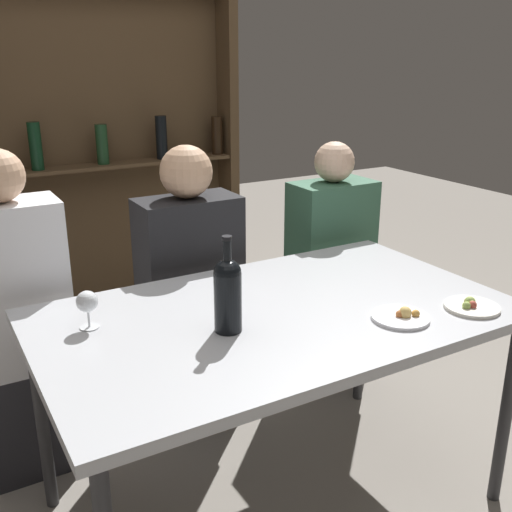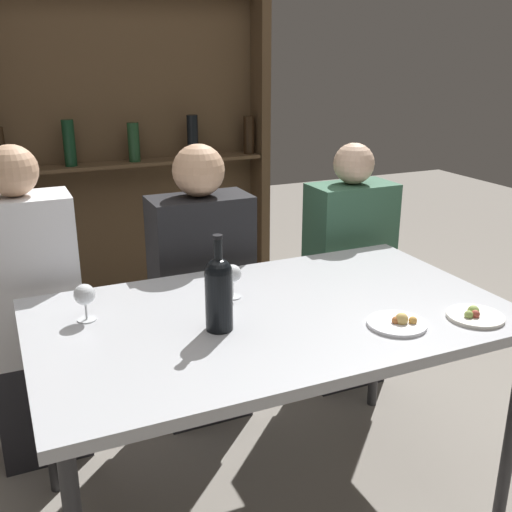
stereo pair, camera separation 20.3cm
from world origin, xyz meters
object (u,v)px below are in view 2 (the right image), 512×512
wine_bottle (219,290)px  food_plate_0 (475,315)px  seated_person_center (202,296)px  seated_person_right (348,276)px  seated_person_left (31,320)px  wine_glass_1 (85,296)px  food_plate_1 (398,323)px  wine_glass_0 (232,275)px

wine_bottle → food_plate_0: (0.77, -0.26, -0.12)m
seated_person_center → seated_person_right: seated_person_center is taller
seated_person_left → seated_person_center: seated_person_left is taller
wine_glass_1 → food_plate_0: (1.13, -0.49, -0.07)m
food_plate_1 → seated_person_center: seated_person_center is taller
seated_person_center → wine_bottle: bearing=-104.6°
seated_person_left → food_plate_1: bearing=-41.4°
seated_person_center → food_plate_0: bearing=-58.4°
food_plate_0 → seated_person_center: seated_person_center is taller
wine_glass_1 → seated_person_center: 0.77m
seated_person_left → seated_person_center: bearing=0.0°
seated_person_center → food_plate_1: bearing=-69.8°
food_plate_0 → seated_person_right: seated_person_right is taller
wine_bottle → food_plate_1: size_ratio=1.63×
wine_bottle → seated_person_right: 1.20m
food_plate_0 → seated_person_center: size_ratio=0.15×
wine_glass_1 → seated_person_left: 0.55m
wine_bottle → wine_glass_0: wine_bottle is taller
food_plate_0 → wine_bottle: bearing=161.4°
wine_bottle → food_plate_0: 0.82m
wine_bottle → seated_person_left: bearing=126.2°
wine_glass_1 → food_plate_1: size_ratio=0.66×
wine_glass_0 → wine_glass_1: size_ratio=0.98×
wine_glass_1 → seated_person_right: size_ratio=0.10×
seated_person_center → wine_glass_1: bearing=-139.3°
food_plate_1 → seated_person_right: 1.01m
food_plate_0 → wine_glass_0: bearing=143.4°
wine_glass_1 → seated_person_right: bearing=20.1°
wine_glass_0 → food_plate_0: (0.64, -0.48, -0.07)m
wine_glass_0 → seated_person_right: (0.79, 0.48, -0.29)m
seated_person_left → seated_person_right: seated_person_left is taller
wine_glass_1 → seated_person_left: size_ratio=0.10×
wine_bottle → seated_person_center: size_ratio=0.25×
seated_person_left → seated_person_right: size_ratio=1.07×
wine_glass_0 → seated_person_center: 0.55m
wine_bottle → wine_glass_1: 0.43m
wine_glass_0 → seated_person_right: 0.97m
wine_glass_1 → food_plate_1: 0.98m
wine_glass_0 → food_plate_0: 0.80m
food_plate_0 → seated_person_right: (0.14, 0.96, -0.22)m
food_plate_1 → seated_person_right: size_ratio=0.16×
wine_glass_0 → wine_glass_1: 0.49m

